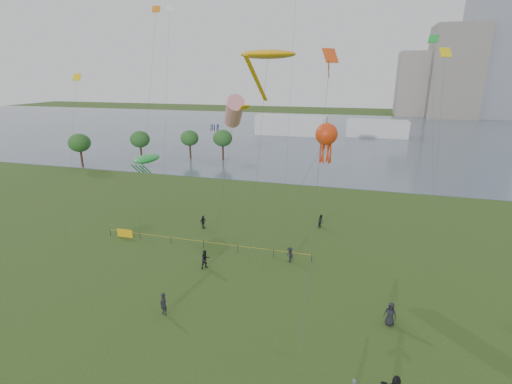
# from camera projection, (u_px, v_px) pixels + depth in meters

# --- Properties ---
(ground_plane) EXTENTS (400.00, 400.00, 0.00)m
(ground_plane) POSITION_uv_depth(u_px,v_px,m) (220.00, 333.00, 27.62)
(ground_plane) COLOR #213912
(lake) EXTENTS (400.00, 120.00, 0.08)m
(lake) POSITION_uv_depth(u_px,v_px,m) (330.00, 134.00, 119.40)
(lake) COLOR slate
(lake) RESTS_ON ground_plane
(building_mid) EXTENTS (20.00, 20.00, 38.00)m
(building_mid) POSITION_uv_depth(u_px,v_px,m) (454.00, 72.00, 158.81)
(building_mid) COLOR slate
(building_mid) RESTS_ON ground_plane
(building_low) EXTENTS (16.00, 18.00, 28.00)m
(building_low) POSITION_uv_depth(u_px,v_px,m) (415.00, 84.00, 169.41)
(building_low) COLOR gray
(building_low) RESTS_ON ground_plane
(pavilion_left) EXTENTS (22.00, 8.00, 6.00)m
(pavilion_left) POSITION_uv_depth(u_px,v_px,m) (291.00, 125.00, 116.95)
(pavilion_left) COLOR silver
(pavilion_left) RESTS_ON ground_plane
(pavilion_right) EXTENTS (18.00, 7.00, 5.00)m
(pavilion_right) POSITION_uv_depth(u_px,v_px,m) (377.00, 128.00, 113.24)
(pavilion_right) COLOR silver
(pavilion_right) RESTS_ON ground_plane
(trees) EXTENTS (30.36, 18.11, 6.86)m
(trees) POSITION_uv_depth(u_px,v_px,m) (158.00, 140.00, 80.20)
(trees) COLOR #352118
(trees) RESTS_ON ground_plane
(fence) EXTENTS (24.07, 0.07, 1.05)m
(fence) POSITION_uv_depth(u_px,v_px,m) (154.00, 237.00, 42.62)
(fence) COLOR black
(fence) RESTS_ON ground_plane
(spectator_a) EXTENTS (1.17, 1.19, 1.94)m
(spectator_a) POSITION_uv_depth(u_px,v_px,m) (205.00, 259.00, 36.59)
(spectator_a) COLOR black
(spectator_a) RESTS_ON ground_plane
(spectator_b) EXTENTS (1.14, 1.18, 1.61)m
(spectator_b) POSITION_uv_depth(u_px,v_px,m) (290.00, 255.00, 37.89)
(spectator_b) COLOR black
(spectator_b) RESTS_ON ground_plane
(spectator_c) EXTENTS (0.75, 1.06, 1.68)m
(spectator_c) POSITION_uv_depth(u_px,v_px,m) (203.00, 222.00, 46.18)
(spectator_c) COLOR black
(spectator_c) RESTS_ON ground_plane
(spectator_d) EXTENTS (1.07, 0.87, 1.90)m
(spectator_d) POSITION_uv_depth(u_px,v_px,m) (390.00, 314.00, 28.30)
(spectator_d) COLOR black
(spectator_d) RESTS_ON ground_plane
(spectator_f) EXTENTS (0.81, 0.69, 1.87)m
(spectator_f) POSITION_uv_depth(u_px,v_px,m) (163.00, 304.00, 29.55)
(spectator_f) COLOR black
(spectator_f) RESTS_ON ground_plane
(spectator_g) EXTENTS (0.92, 1.02, 1.72)m
(spectator_g) POSITION_uv_depth(u_px,v_px,m) (321.00, 221.00, 46.41)
(spectator_g) COLOR black
(spectator_g) RESTS_ON ground_plane
(kite_stingray) EXTENTS (5.65, 10.24, 20.75)m
(kite_stingray) POSITION_uv_depth(u_px,v_px,m) (268.00, 55.00, 36.72)
(kite_stingray) COLOR #3F3F42
(kite_windsock) EXTENTS (4.55, 5.16, 16.51)m
(kite_windsock) POSITION_uv_depth(u_px,v_px,m) (234.00, 112.00, 39.71)
(kite_windsock) COLOR #3F3F42
(kite_creature) EXTENTS (6.07, 10.39, 8.37)m
(kite_creature) POSITION_uv_depth(u_px,v_px,m) (147.00, 159.00, 48.31)
(kite_creature) COLOR #3F3F42
(kite_octopus) EXTENTS (6.53, 5.87, 13.92)m
(kite_octopus) POSITION_uv_depth(u_px,v_px,m) (326.00, 135.00, 36.37)
(kite_octopus) COLOR #3F3F42
(kite_delta) EXTENTS (1.36, 13.25, 20.39)m
(kite_delta) POSITION_uv_depth(u_px,v_px,m) (328.00, 74.00, 28.55)
(kite_delta) COLOR #3F3F42
(small_kites) EXTENTS (38.20, 10.51, 9.26)m
(small_kites) POSITION_uv_depth(u_px,v_px,m) (249.00, 29.00, 38.20)
(small_kites) COLOR orange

